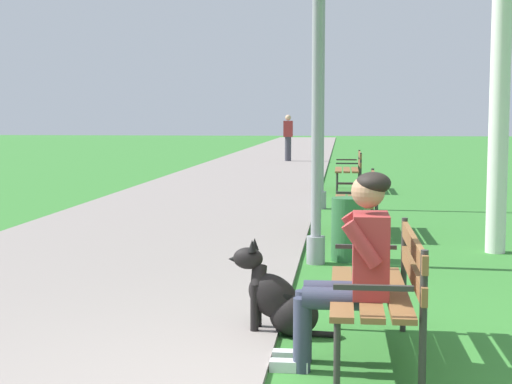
# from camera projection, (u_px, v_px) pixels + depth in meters

# --- Properties ---
(paved_path) EXTENTS (4.15, 60.00, 0.04)m
(paved_path) POSITION_uv_depth(u_px,v_px,m) (272.00, 160.00, 28.07)
(paved_path) COLOR gray
(paved_path) RESTS_ON ground
(park_bench_near) EXTENTS (0.55, 1.50, 0.85)m
(park_bench_near) POSITION_uv_depth(u_px,v_px,m) (384.00, 283.00, 5.04)
(park_bench_near) COLOR brown
(park_bench_near) RESTS_ON ground
(park_bench_mid) EXTENTS (0.55, 1.50, 0.85)m
(park_bench_mid) POSITION_uv_depth(u_px,v_px,m) (361.00, 197.00, 10.44)
(park_bench_mid) COLOR brown
(park_bench_mid) RESTS_ON ground
(park_bench_far) EXTENTS (0.55, 1.50, 0.85)m
(park_bench_far) POSITION_uv_depth(u_px,v_px,m) (351.00, 167.00, 16.56)
(park_bench_far) COLOR brown
(park_bench_far) RESTS_ON ground
(person_seated_on_near_bench) EXTENTS (0.74, 0.49, 1.25)m
(person_seated_on_near_bench) POSITION_uv_depth(u_px,v_px,m) (353.00, 263.00, 4.84)
(person_seated_on_near_bench) COLOR #33384C
(person_seated_on_near_bench) RESTS_ON ground
(dog_black) EXTENTS (0.83, 0.31, 0.71)m
(dog_black) POSITION_uv_depth(u_px,v_px,m) (280.00, 300.00, 5.63)
(dog_black) COLOR black
(dog_black) RESTS_ON ground
(lamp_post_near) EXTENTS (0.24, 0.24, 4.69)m
(lamp_post_near) POSITION_uv_depth(u_px,v_px,m) (317.00, 37.00, 8.16)
(lamp_post_near) COLOR gray
(lamp_post_near) RESTS_ON ground
(lamp_post_mid) EXTENTS (0.24, 0.24, 4.44)m
(lamp_post_mid) POSITION_uv_depth(u_px,v_px,m) (321.00, 75.00, 13.17)
(lamp_post_mid) COLOR gray
(lamp_post_mid) RESTS_ON ground
(litter_bin) EXTENTS (0.36, 0.36, 0.70)m
(litter_bin) POSITION_uv_depth(u_px,v_px,m) (348.00, 229.00, 8.55)
(litter_bin) COLOR #2D6638
(litter_bin) RESTS_ON ground
(pedestrian_distant) EXTENTS (0.32, 0.22, 1.65)m
(pedestrian_distant) POSITION_uv_depth(u_px,v_px,m) (288.00, 138.00, 27.01)
(pedestrian_distant) COLOR #383842
(pedestrian_distant) RESTS_ON ground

